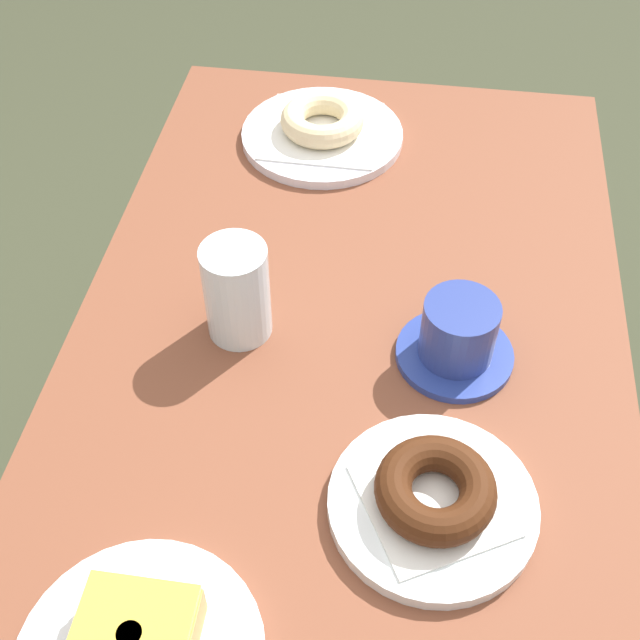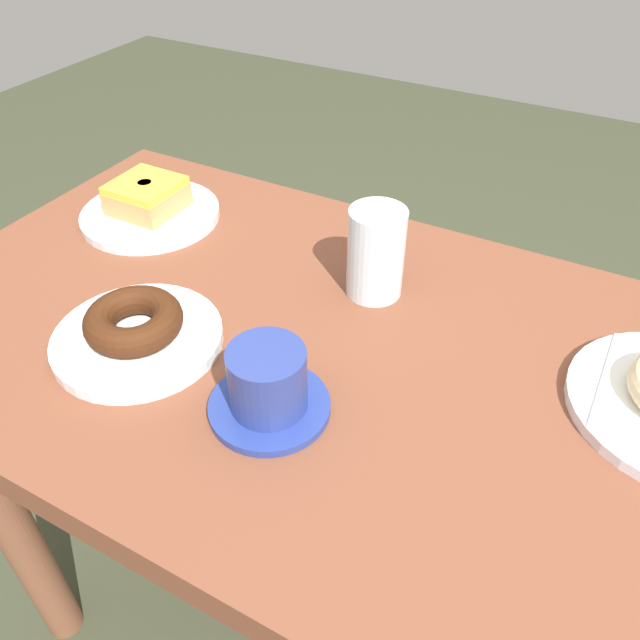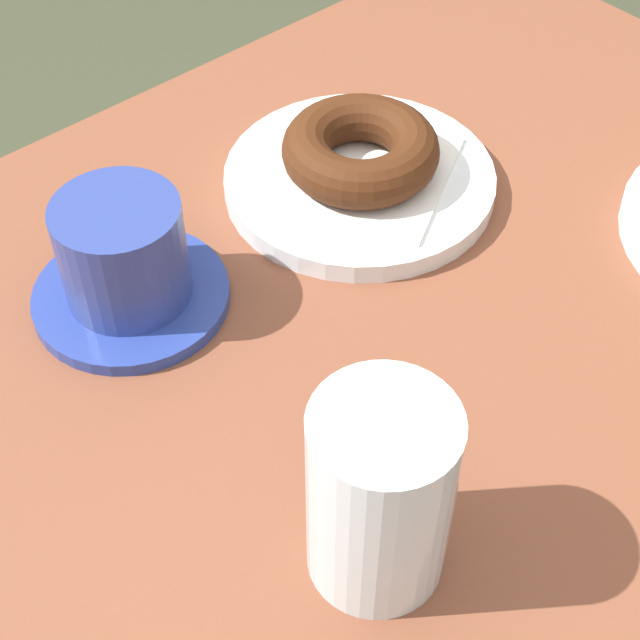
# 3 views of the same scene
# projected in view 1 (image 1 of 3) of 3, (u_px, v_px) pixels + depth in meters

# --- Properties ---
(ground_plane) EXTENTS (6.00, 6.00, 0.00)m
(ground_plane) POSITION_uv_depth(u_px,v_px,m) (336.00, 618.00, 1.51)
(ground_plane) COLOR #383D29
(table) EXTENTS (1.11, 0.64, 0.77)m
(table) POSITION_uv_depth(u_px,v_px,m) (344.00, 412.00, 1.04)
(table) COLOR brown
(table) RESTS_ON ground_plane
(plate_sugar_ring) EXTENTS (0.23, 0.23, 0.01)m
(plate_sugar_ring) POSITION_uv_depth(u_px,v_px,m) (322.00, 135.00, 1.20)
(plate_sugar_ring) COLOR white
(plate_sugar_ring) RESTS_ON table
(napkin_sugar_ring) EXTENTS (0.17, 0.17, 0.00)m
(napkin_sugar_ring) POSITION_uv_depth(u_px,v_px,m) (322.00, 131.00, 1.19)
(napkin_sugar_ring) COLOR white
(napkin_sugar_ring) RESTS_ON plate_sugar_ring
(donut_sugar_ring) EXTENTS (0.12, 0.12, 0.03)m
(donut_sugar_ring) POSITION_uv_depth(u_px,v_px,m) (322.00, 120.00, 1.18)
(donut_sugar_ring) COLOR beige
(donut_sugar_ring) RESTS_ON napkin_sugar_ring
(plate_chocolate_ring) EXTENTS (0.20, 0.20, 0.02)m
(plate_chocolate_ring) POSITION_uv_depth(u_px,v_px,m) (432.00, 505.00, 0.80)
(plate_chocolate_ring) COLOR white
(plate_chocolate_ring) RESTS_ON table
(napkin_chocolate_ring) EXTENTS (0.17, 0.17, 0.00)m
(napkin_chocolate_ring) POSITION_uv_depth(u_px,v_px,m) (433.00, 500.00, 0.79)
(napkin_chocolate_ring) COLOR white
(napkin_chocolate_ring) RESTS_ON plate_chocolate_ring
(donut_chocolate_ring) EXTENTS (0.12, 0.12, 0.04)m
(donut_chocolate_ring) POSITION_uv_depth(u_px,v_px,m) (435.00, 489.00, 0.77)
(donut_chocolate_ring) COLOR #3E1E0D
(donut_chocolate_ring) RESTS_ON napkin_chocolate_ring
(water_glass) EXTENTS (0.07, 0.07, 0.12)m
(water_glass) POSITION_uv_depth(u_px,v_px,m) (237.00, 291.00, 0.91)
(water_glass) COLOR silver
(water_glass) RESTS_ON table
(coffee_cup) EXTENTS (0.13, 0.13, 0.08)m
(coffee_cup) POSITION_uv_depth(u_px,v_px,m) (458.00, 333.00, 0.90)
(coffee_cup) COLOR navy
(coffee_cup) RESTS_ON table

